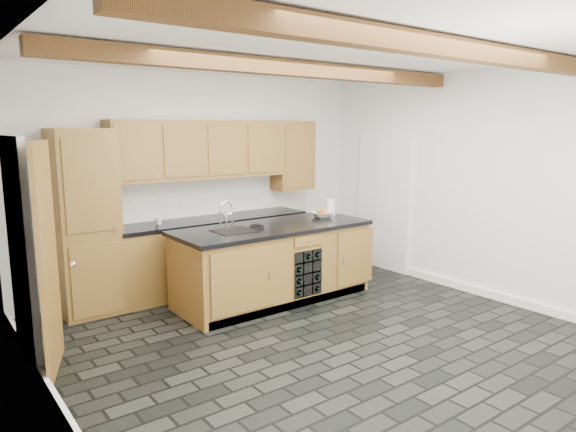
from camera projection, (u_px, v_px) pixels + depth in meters
name	position (u px, v px, depth m)	size (l,w,h in m)	color
ground	(324.00, 338.00, 5.19)	(5.00, 5.00, 0.00)	black
room_shell	(286.00, 184.00, 5.30)	(5.01, 5.00, 5.00)	white
back_cabinetry	(188.00, 217.00, 6.56)	(3.65, 0.62, 2.20)	olive
island	(275.00, 263.00, 6.31)	(2.48, 0.96, 0.93)	olive
faucet	(233.00, 228.00, 5.93)	(0.45, 0.40, 0.34)	black
kitchen_scale	(257.00, 226.00, 6.07)	(0.18, 0.14, 0.05)	black
fruit_bowl	(322.00, 215.00, 6.82)	(0.29, 0.29, 0.07)	beige
fruit_cluster	(322.00, 212.00, 6.81)	(0.16, 0.17, 0.07)	#BA3818
paper_towel	(331.00, 207.00, 6.95)	(0.12, 0.12, 0.22)	white
mug	(159.00, 221.00, 6.30)	(0.10, 0.10, 0.09)	white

